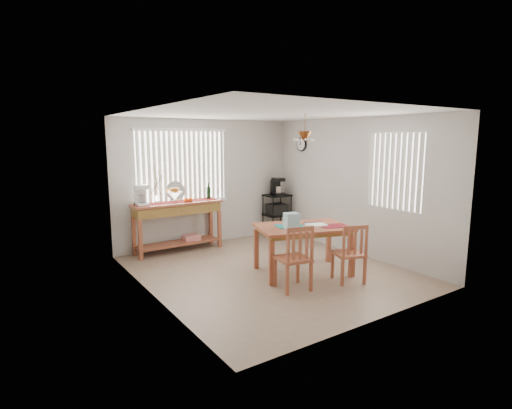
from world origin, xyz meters
TOP-DOWN VIEW (x-y plane):
  - ground at (0.00, 0.00)m, footprint 4.00×4.50m
  - room_shell at (0.00, 0.02)m, footprint 4.20×4.70m
  - sideboard at (-0.78, 1.98)m, footprint 1.75×0.49m
  - sideboard_items at (-1.08, 2.00)m, footprint 1.66×0.42m
  - wire_cart at (1.64, 1.99)m, footprint 0.55×0.44m
  - cart_items at (1.64, 2.00)m, footprint 0.22×0.27m
  - dining_table at (0.41, -0.38)m, footprint 1.70×1.36m
  - table_items at (0.23, -0.46)m, footprint 1.11×0.85m
  - chair_left at (-0.20, -0.91)m, footprint 0.53×0.53m
  - chair_right at (0.72, -1.13)m, footprint 0.55×0.55m

SIDE VIEW (x-z plane):
  - ground at x=0.00m, z-range -0.01..0.00m
  - chair_right at x=0.72m, z-range -0.01..0.92m
  - chair_left at x=-0.20m, z-range -0.01..0.97m
  - wire_cart at x=1.64m, z-range 0.10..1.04m
  - dining_table at x=0.41m, z-range 0.31..1.10m
  - sideboard at x=-0.78m, z-range 0.25..1.23m
  - table_items at x=0.23m, z-range 0.76..1.02m
  - cart_items at x=1.64m, z-range 0.93..1.31m
  - sideboard_items at x=-1.08m, z-range 0.76..1.52m
  - room_shell at x=0.00m, z-range 0.34..3.04m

